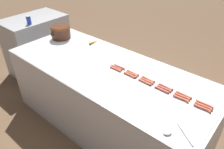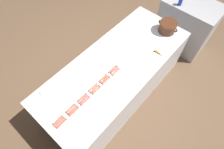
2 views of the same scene
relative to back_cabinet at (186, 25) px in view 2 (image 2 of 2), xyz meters
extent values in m
plane|color=brown|center=(-0.23, -1.82, -0.49)|extent=(20.00, 20.00, 0.00)
cube|color=#BCBCC1|center=(-0.23, -1.82, -0.05)|extent=(1.01, 2.49, 0.87)
cube|color=silver|center=(-0.23, -1.82, 0.38)|extent=(0.99, 2.44, 0.00)
cube|color=#A0A0A4|center=(0.00, 0.00, 0.00)|extent=(0.98, 0.64, 0.98)
cylinder|color=#B8543F|center=(-0.21, -2.89, 0.40)|extent=(0.03, 0.14, 0.02)
sphere|color=#B8543F|center=(-0.21, -2.96, 0.40)|extent=(0.02, 0.02, 0.02)
sphere|color=#B8543F|center=(-0.20, -2.82, 0.40)|extent=(0.02, 0.02, 0.02)
cylinder|color=#BA5942|center=(-0.21, -2.69, 0.40)|extent=(0.03, 0.14, 0.02)
sphere|color=#BA5942|center=(-0.21, -2.76, 0.40)|extent=(0.02, 0.02, 0.02)
sphere|color=#BA5942|center=(-0.20, -2.62, 0.40)|extent=(0.02, 0.02, 0.02)
cylinder|color=#B85245|center=(-0.21, -2.50, 0.40)|extent=(0.03, 0.14, 0.02)
sphere|color=#B85245|center=(-0.20, -2.57, 0.40)|extent=(0.02, 0.02, 0.02)
sphere|color=#B85245|center=(-0.21, -2.43, 0.40)|extent=(0.02, 0.02, 0.02)
cylinder|color=#BE5C42|center=(-0.21, -2.30, 0.40)|extent=(0.03, 0.14, 0.02)
sphere|color=#BE5C42|center=(-0.20, -2.37, 0.40)|extent=(0.02, 0.02, 0.02)
sphere|color=#BE5C42|center=(-0.21, -2.24, 0.40)|extent=(0.02, 0.02, 0.02)
cylinder|color=#B9553D|center=(-0.20, -2.12, 0.40)|extent=(0.03, 0.14, 0.02)
sphere|color=#B9553D|center=(-0.20, -2.18, 0.40)|extent=(0.02, 0.02, 0.02)
sphere|color=#B9553D|center=(-0.21, -2.05, 0.40)|extent=(0.02, 0.02, 0.02)
cylinder|color=#BB5B46|center=(-0.21, -1.92, 0.40)|extent=(0.03, 0.14, 0.02)
sphere|color=#BB5B46|center=(-0.21, -1.99, 0.40)|extent=(0.02, 0.02, 0.02)
sphere|color=#BB5B46|center=(-0.20, -1.85, 0.40)|extent=(0.02, 0.02, 0.02)
cylinder|color=#BC593F|center=(-0.18, -2.89, 0.40)|extent=(0.03, 0.14, 0.02)
sphere|color=#BC593F|center=(-0.18, -2.96, 0.40)|extent=(0.02, 0.02, 0.02)
sphere|color=#BC593F|center=(-0.17, -2.82, 0.40)|extent=(0.02, 0.02, 0.02)
cylinder|color=#BB583D|center=(-0.17, -2.69, 0.40)|extent=(0.03, 0.14, 0.02)
sphere|color=#BB583D|center=(-0.18, -2.76, 0.40)|extent=(0.02, 0.02, 0.02)
sphere|color=#BB583D|center=(-0.17, -2.62, 0.40)|extent=(0.02, 0.02, 0.02)
cylinder|color=#B45244|center=(-0.17, -2.51, 0.40)|extent=(0.03, 0.14, 0.02)
sphere|color=#B45244|center=(-0.18, -2.57, 0.40)|extent=(0.02, 0.02, 0.02)
sphere|color=#B45244|center=(-0.17, -2.44, 0.40)|extent=(0.02, 0.02, 0.02)
cylinder|color=#BE5E41|center=(-0.17, -2.31, 0.40)|extent=(0.03, 0.14, 0.02)
sphere|color=#BE5E41|center=(-0.18, -2.38, 0.40)|extent=(0.02, 0.02, 0.02)
sphere|color=#BE5E41|center=(-0.17, -2.24, 0.40)|extent=(0.02, 0.02, 0.02)
cylinder|color=#B05A3E|center=(-0.17, -2.12, 0.40)|extent=(0.03, 0.14, 0.02)
sphere|color=#B05A3E|center=(-0.18, -2.18, 0.40)|extent=(0.02, 0.02, 0.02)
sphere|color=#B05A3E|center=(-0.17, -2.05, 0.40)|extent=(0.02, 0.02, 0.02)
cylinder|color=#B55644|center=(-0.18, -1.92, 0.40)|extent=(0.03, 0.14, 0.02)
sphere|color=#B55644|center=(-0.17, -1.98, 0.40)|extent=(0.02, 0.02, 0.02)
sphere|color=#B55644|center=(-0.18, -1.85, 0.40)|extent=(0.02, 0.02, 0.02)
cylinder|color=#BA513E|center=(-0.14, -2.89, 0.40)|extent=(0.03, 0.14, 0.02)
sphere|color=#BA513E|center=(-0.15, -2.95, 0.40)|extent=(0.02, 0.02, 0.02)
sphere|color=#BA513E|center=(-0.14, -2.82, 0.40)|extent=(0.02, 0.02, 0.02)
cylinder|color=#B65941|center=(-0.14, -2.69, 0.40)|extent=(0.02, 0.14, 0.02)
sphere|color=#B65941|center=(-0.14, -2.76, 0.40)|extent=(0.02, 0.02, 0.02)
sphere|color=#B65941|center=(-0.14, -2.62, 0.40)|extent=(0.02, 0.02, 0.02)
cylinder|color=#B55546|center=(-0.14, -2.50, 0.40)|extent=(0.03, 0.14, 0.02)
sphere|color=#B55546|center=(-0.14, -2.57, 0.40)|extent=(0.02, 0.02, 0.02)
sphere|color=#B55546|center=(-0.15, -2.44, 0.40)|extent=(0.02, 0.02, 0.02)
cylinder|color=#B05C43|center=(-0.14, -2.30, 0.40)|extent=(0.03, 0.14, 0.02)
sphere|color=#B05C43|center=(-0.14, -2.37, 0.40)|extent=(0.02, 0.02, 0.02)
sphere|color=#B05C43|center=(-0.15, -2.24, 0.40)|extent=(0.02, 0.02, 0.02)
cylinder|color=#B25A45|center=(-0.15, -2.11, 0.40)|extent=(0.03, 0.14, 0.02)
sphere|color=#B25A45|center=(-0.14, -2.18, 0.40)|extent=(0.02, 0.02, 0.02)
sphere|color=#B25A45|center=(-0.15, -2.04, 0.40)|extent=(0.02, 0.02, 0.02)
cylinder|color=#B05846|center=(-0.14, -1.92, 0.40)|extent=(0.03, 0.14, 0.02)
sphere|color=#B05846|center=(-0.15, -1.99, 0.40)|extent=(0.02, 0.02, 0.02)
sphere|color=#B05846|center=(-0.14, -1.86, 0.40)|extent=(0.02, 0.02, 0.02)
cylinder|color=#472616|center=(-0.05, -0.79, 0.48)|extent=(0.26, 0.26, 0.18)
torus|color=brown|center=(-0.05, -0.79, 0.55)|extent=(0.27, 0.27, 0.03)
torus|color=#472616|center=(-0.18, -0.79, 0.49)|extent=(0.08, 0.02, 0.08)
torus|color=#472616|center=(0.08, -0.79, 0.49)|extent=(0.08, 0.02, 0.08)
cylinder|color=#B7B7BC|center=(-0.57, -2.90, 0.39)|extent=(0.14, 0.19, 0.01)
ellipsoid|color=#B7B7BC|center=(-0.65, -2.80, 0.40)|extent=(0.09, 0.08, 0.02)
cone|color=orange|center=(0.14, -1.26, 0.40)|extent=(0.17, 0.05, 0.03)
sphere|color=#387F2D|center=(0.05, -1.27, 0.40)|extent=(0.02, 0.02, 0.02)
cylinder|color=#1938B2|center=(-0.18, -0.22, 0.55)|extent=(0.07, 0.07, 0.12)
camera|label=1|loc=(-1.77, -3.21, 1.67)|focal=34.91mm
camera|label=2|loc=(0.73, -2.99, 2.50)|focal=29.43mm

